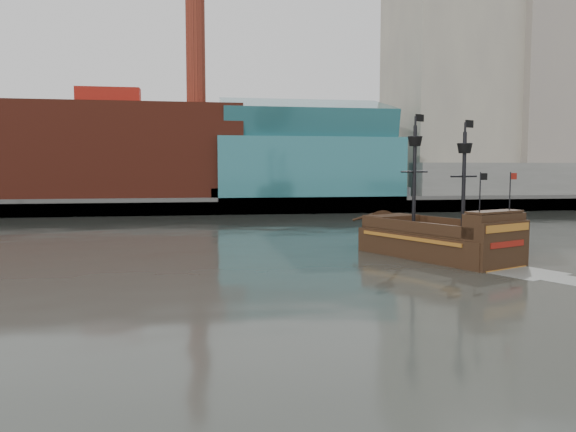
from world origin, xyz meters
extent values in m
plane|color=#242722|center=(0.00, 0.00, 0.00)|extent=(400.00, 400.00, 0.00)
cube|color=slate|center=(0.00, 92.00, 1.00)|extent=(220.00, 60.00, 2.00)
cube|color=#4C4C49|center=(0.00, 62.50, 1.30)|extent=(220.00, 1.00, 2.60)
cube|color=maroon|center=(-22.00, 72.00, 9.50)|extent=(42.00, 18.00, 15.00)
cube|color=#2C6F77|center=(10.00, 70.00, 7.00)|extent=(30.00, 16.00, 10.00)
cube|color=#ADA68F|center=(40.00, 80.00, 25.00)|extent=(20.00, 22.00, 46.00)
cube|color=gray|center=(58.00, 76.00, 21.00)|extent=(18.00, 18.00, 38.00)
cube|color=#ADA68F|center=(50.00, 97.00, 28.00)|extent=(24.00, 20.00, 52.00)
cube|color=slate|center=(48.00, 66.00, 5.00)|extent=(40.00, 6.00, 6.00)
cylinder|color=maroon|center=(-8.00, 74.00, 28.00)|extent=(3.20, 3.20, 22.00)
cube|color=#2C6F77|center=(10.00, 70.00, 15.00)|extent=(28.00, 14.94, 8.78)
cube|color=black|center=(10.18, 18.23, 0.62)|extent=(9.77, 13.50, 2.70)
cube|color=#462D19|center=(10.18, 18.23, 2.13)|extent=(8.79, 12.15, 0.31)
cube|color=black|center=(8.17, 22.79, 2.49)|extent=(5.04, 4.06, 1.04)
cube|color=black|center=(12.35, 13.28, 2.91)|extent=(5.18, 3.51, 1.87)
cube|color=black|center=(12.73, 12.41, 1.25)|extent=(4.76, 2.28, 4.15)
cube|color=#AC6821|center=(12.79, 12.28, 2.91)|extent=(4.31, 1.96, 0.52)
cube|color=maroon|center=(12.79, 12.28, 1.77)|extent=(3.36, 1.54, 0.42)
cylinder|color=black|center=(8.79, 19.32, 6.33)|extent=(0.38, 0.38, 8.10)
cylinder|color=black|center=(11.79, 16.89, 6.02)|extent=(0.38, 0.38, 7.48)
cone|color=black|center=(8.79, 19.32, 9.14)|extent=(1.51, 1.51, 0.73)
cone|color=black|center=(11.79, 16.89, 8.52)|extent=(1.51, 1.51, 0.73)
cube|color=black|center=(9.22, 19.51, 11.01)|extent=(0.87, 0.40, 0.57)
cube|color=black|center=(12.21, 17.08, 10.38)|extent=(0.87, 0.40, 0.57)
cube|color=gray|center=(13.44, 10.81, 0.01)|extent=(5.54, 5.20, 0.02)
camera|label=1|loc=(-8.53, -23.16, 6.96)|focal=35.00mm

